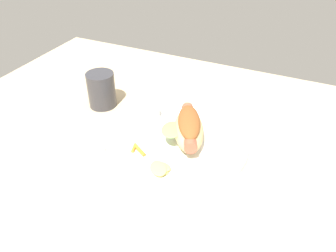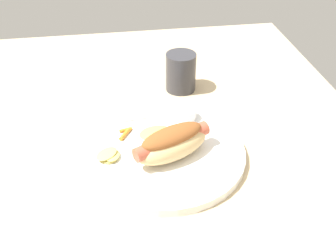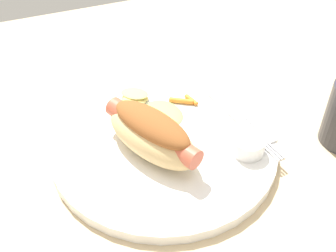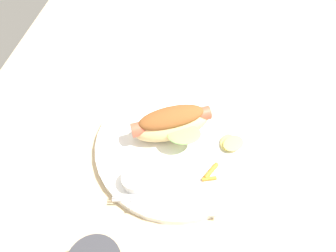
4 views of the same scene
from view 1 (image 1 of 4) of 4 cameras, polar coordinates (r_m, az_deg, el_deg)
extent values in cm
cube|color=tan|center=(73.47, 1.08, -4.57)|extent=(120.00, 90.00, 1.80)
cylinder|color=white|center=(73.58, 1.20, -2.80)|extent=(30.25, 30.25, 1.60)
ellipsoid|color=#DBB77A|center=(71.63, 3.52, -0.66)|extent=(11.59, 15.65, 5.19)
cylinder|color=#C1563D|center=(71.10, 3.54, -0.07)|extent=(8.57, 14.64, 2.63)
ellipsoid|color=brown|center=(70.42, 3.58, 0.71)|extent=(9.29, 13.05, 2.71)
ellipsoid|color=#7FC65B|center=(69.88, 0.71, -0.58)|extent=(5.80, 6.93, 0.61)
cylinder|color=white|center=(79.93, -2.92, 2.33)|extent=(4.27, 4.27, 2.23)
cube|color=silver|center=(76.39, -6.47, -0.47)|extent=(2.98, 13.70, 0.40)
cube|color=silver|center=(82.64, -3.95, 2.76)|extent=(0.72, 3.21, 0.40)
cube|color=silver|center=(82.78, -4.25, 2.81)|extent=(0.72, 3.21, 0.40)
cube|color=silver|center=(82.93, -4.54, 2.86)|extent=(0.72, 3.21, 0.40)
cube|color=silver|center=(77.04, -7.71, -0.25)|extent=(2.15, 14.61, 0.36)
ellipsoid|color=#D6C566|center=(65.29, -1.03, -7.53)|extent=(3.07, 3.48, 0.50)
ellipsoid|color=#D6C566|center=(65.63, -1.10, -6.85)|extent=(4.31, 3.38, 0.76)
ellipsoid|color=#D6C566|center=(64.88, -1.65, -7.12)|extent=(5.22, 5.30, 0.87)
cylinder|color=orange|center=(69.85, -4.75, -4.11)|extent=(3.44, 2.56, 0.79)
cylinder|color=orange|center=(70.68, -5.74, -3.70)|extent=(1.28, 2.59, 0.66)
cylinder|color=#333338|center=(87.03, -11.14, 6.01)|extent=(6.95, 6.95, 8.95)
camera|label=2|loc=(0.58, 70.65, 17.47)|focal=44.29mm
camera|label=3|loc=(0.92, 23.44, 29.68)|focal=45.58mm
camera|label=4|loc=(0.74, -27.48, 34.08)|focal=32.40mm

